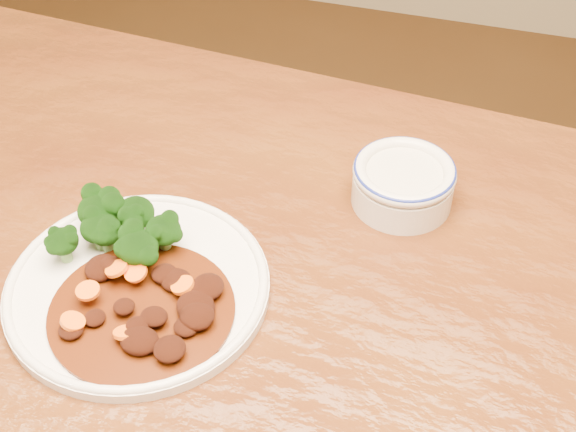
# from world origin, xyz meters

# --- Properties ---
(dining_table) EXTENTS (1.57, 1.02, 0.75)m
(dining_table) POSITION_xyz_m (0.00, 0.00, 0.67)
(dining_table) COLOR #592F0F
(dining_table) RESTS_ON ground
(dinner_plate) EXTENTS (0.26, 0.26, 0.02)m
(dinner_plate) POSITION_xyz_m (-0.17, 0.04, 0.76)
(dinner_plate) COLOR white
(dinner_plate) RESTS_ON dining_table
(broccoli_florets) EXTENTS (0.12, 0.09, 0.05)m
(broccoli_florets) POSITION_xyz_m (-0.21, 0.08, 0.79)
(broccoli_florets) COLOR #6BA153
(broccoli_florets) RESTS_ON dinner_plate
(mince_stew) EXTENTS (0.18, 0.18, 0.03)m
(mince_stew) POSITION_xyz_m (-0.14, 0.00, 0.77)
(mince_stew) COLOR #4B2208
(mince_stew) RESTS_ON dinner_plate
(dip_bowl) EXTENTS (0.11, 0.11, 0.05)m
(dip_bowl) POSITION_xyz_m (0.06, 0.24, 0.78)
(dip_bowl) COLOR silver
(dip_bowl) RESTS_ON dining_table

